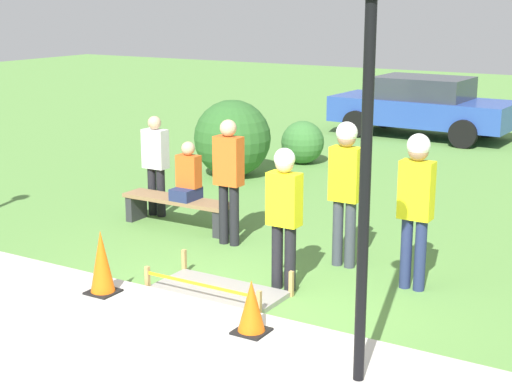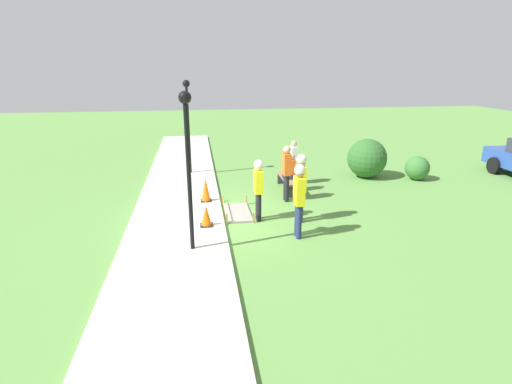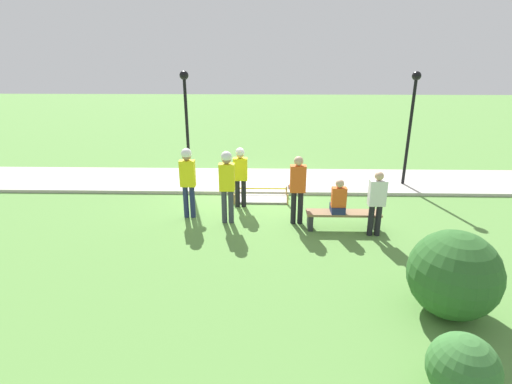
{
  "view_description": "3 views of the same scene",
  "coord_description": "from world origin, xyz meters",
  "px_view_note": "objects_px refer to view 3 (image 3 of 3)",
  "views": [
    {
      "loc": [
        4.65,
        -6.94,
        3.5
      ],
      "look_at": [
        -0.47,
        1.55,
        1.02
      ],
      "focal_mm": 55.0,
      "sensor_mm": 36.0,
      "label": 1
    },
    {
      "loc": [
        10.83,
        -0.66,
        4.24
      ],
      "look_at": [
        -0.17,
        0.99,
        0.71
      ],
      "focal_mm": 28.0,
      "sensor_mm": 36.0,
      "label": 2
    },
    {
      "loc": [
        -0.46,
        11.89,
        4.35
      ],
      "look_at": [
        -0.22,
        1.82,
        0.75
      ],
      "focal_mm": 28.0,
      "sensor_mm": 36.0,
      "label": 3
    }
  ],
  "objects_px": {
    "park_bench": "(343,217)",
    "worker_supervisor": "(227,180)",
    "lamppost_far": "(412,112)",
    "worker_assistant": "(240,172)",
    "bystander_in_orange_shirt": "(298,186)",
    "traffic_cone_near_patch": "(294,176)",
    "lamppost_near": "(186,111)",
    "person_seated_on_bench": "(338,200)",
    "traffic_cone_far_patch": "(230,178)",
    "worker_trainee": "(188,176)",
    "bystander_in_gray_shirt": "(377,200)"
  },
  "relations": [
    {
      "from": "traffic_cone_far_patch",
      "to": "lamppost_far",
      "type": "height_order",
      "value": "lamppost_far"
    },
    {
      "from": "worker_supervisor",
      "to": "lamppost_near",
      "type": "height_order",
      "value": "lamppost_near"
    },
    {
      "from": "worker_supervisor",
      "to": "worker_assistant",
      "type": "relative_size",
      "value": 1.1
    },
    {
      "from": "person_seated_on_bench",
      "to": "worker_assistant",
      "type": "bearing_deg",
      "value": -31.05
    },
    {
      "from": "park_bench",
      "to": "bystander_in_orange_shirt",
      "type": "bearing_deg",
      "value": -15.64
    },
    {
      "from": "person_seated_on_bench",
      "to": "bystander_in_orange_shirt",
      "type": "distance_m",
      "value": 1.09
    },
    {
      "from": "lamppost_far",
      "to": "person_seated_on_bench",
      "type": "bearing_deg",
      "value": 51.35
    },
    {
      "from": "worker_supervisor",
      "to": "lamppost_near",
      "type": "relative_size",
      "value": 0.54
    },
    {
      "from": "park_bench",
      "to": "worker_assistant",
      "type": "relative_size",
      "value": 1.06
    },
    {
      "from": "park_bench",
      "to": "worker_supervisor",
      "type": "bearing_deg",
      "value": -6.4
    },
    {
      "from": "worker_trainee",
      "to": "lamppost_far",
      "type": "height_order",
      "value": "lamppost_far"
    },
    {
      "from": "person_seated_on_bench",
      "to": "bystander_in_orange_shirt",
      "type": "height_order",
      "value": "bystander_in_orange_shirt"
    },
    {
      "from": "worker_supervisor",
      "to": "lamppost_near",
      "type": "xyz_separation_m",
      "value": [
        1.55,
        -3.01,
        1.32
      ]
    },
    {
      "from": "person_seated_on_bench",
      "to": "lamppost_near",
      "type": "xyz_separation_m",
      "value": [
        4.37,
        -3.4,
        1.69
      ]
    },
    {
      "from": "person_seated_on_bench",
      "to": "worker_supervisor",
      "type": "distance_m",
      "value": 2.87
    },
    {
      "from": "worker_trainee",
      "to": "lamppost_far",
      "type": "relative_size",
      "value": 0.53
    },
    {
      "from": "person_seated_on_bench",
      "to": "worker_supervisor",
      "type": "height_order",
      "value": "worker_supervisor"
    },
    {
      "from": "worker_supervisor",
      "to": "bystander_in_orange_shirt",
      "type": "height_order",
      "value": "worker_supervisor"
    },
    {
      "from": "traffic_cone_near_patch",
      "to": "worker_trainee",
      "type": "bearing_deg",
      "value": 37.18
    },
    {
      "from": "traffic_cone_near_patch",
      "to": "worker_assistant",
      "type": "distance_m",
      "value": 2.25
    },
    {
      "from": "worker_trainee",
      "to": "worker_supervisor",
      "type": "bearing_deg",
      "value": 162.96
    },
    {
      "from": "worker_trainee",
      "to": "lamppost_near",
      "type": "height_order",
      "value": "lamppost_near"
    },
    {
      "from": "traffic_cone_near_patch",
      "to": "worker_assistant",
      "type": "xyz_separation_m",
      "value": [
        1.63,
        1.44,
        0.57
      ]
    },
    {
      "from": "park_bench",
      "to": "lamppost_near",
      "type": "relative_size",
      "value": 0.51
    },
    {
      "from": "worker_supervisor",
      "to": "bystander_in_gray_shirt",
      "type": "relative_size",
      "value": 1.18
    },
    {
      "from": "traffic_cone_near_patch",
      "to": "traffic_cone_far_patch",
      "type": "bearing_deg",
      "value": -1.35
    },
    {
      "from": "traffic_cone_far_patch",
      "to": "lamppost_near",
      "type": "bearing_deg",
      "value": -15.12
    },
    {
      "from": "person_seated_on_bench",
      "to": "traffic_cone_near_patch",
      "type": "bearing_deg",
      "value": -72.92
    },
    {
      "from": "bystander_in_gray_shirt",
      "to": "park_bench",
      "type": "bearing_deg",
      "value": -27.11
    },
    {
      "from": "lamppost_near",
      "to": "bystander_in_gray_shirt",
      "type": "bearing_deg",
      "value": 144.68
    },
    {
      "from": "worker_assistant",
      "to": "bystander_in_orange_shirt",
      "type": "distance_m",
      "value": 1.94
    },
    {
      "from": "worker_supervisor",
      "to": "lamppost_near",
      "type": "bearing_deg",
      "value": -62.73
    },
    {
      "from": "lamppost_far",
      "to": "traffic_cone_near_patch",
      "type": "bearing_deg",
      "value": 7.86
    },
    {
      "from": "traffic_cone_far_patch",
      "to": "worker_supervisor",
      "type": "height_order",
      "value": "worker_supervisor"
    },
    {
      "from": "worker_trainee",
      "to": "bystander_in_gray_shirt",
      "type": "height_order",
      "value": "worker_trainee"
    },
    {
      "from": "worker_supervisor",
      "to": "worker_assistant",
      "type": "height_order",
      "value": "worker_supervisor"
    },
    {
      "from": "person_seated_on_bench",
      "to": "bystander_in_gray_shirt",
      "type": "height_order",
      "value": "bystander_in_gray_shirt"
    },
    {
      "from": "bystander_in_orange_shirt",
      "to": "traffic_cone_near_patch",
      "type": "bearing_deg",
      "value": -91.81
    },
    {
      "from": "worker_supervisor",
      "to": "worker_assistant",
      "type": "distance_m",
      "value": 1.19
    },
    {
      "from": "traffic_cone_far_patch",
      "to": "park_bench",
      "type": "height_order",
      "value": "traffic_cone_far_patch"
    },
    {
      "from": "lamppost_far",
      "to": "worker_supervisor",
      "type": "bearing_deg",
      "value": 28.96
    },
    {
      "from": "park_bench",
      "to": "worker_supervisor",
      "type": "height_order",
      "value": "worker_supervisor"
    },
    {
      "from": "worker_trainee",
      "to": "lamppost_near",
      "type": "xyz_separation_m",
      "value": [
        0.47,
        -2.68,
        1.32
      ]
    },
    {
      "from": "worker_supervisor",
      "to": "worker_trainee",
      "type": "relative_size",
      "value": 1.01
    },
    {
      "from": "park_bench",
      "to": "lamppost_far",
      "type": "height_order",
      "value": "lamppost_far"
    },
    {
      "from": "traffic_cone_near_patch",
      "to": "worker_trainee",
      "type": "distance_m",
      "value": 3.81
    },
    {
      "from": "bystander_in_gray_shirt",
      "to": "lamppost_near",
      "type": "relative_size",
      "value": 0.45
    },
    {
      "from": "traffic_cone_near_patch",
      "to": "lamppost_near",
      "type": "distance_m",
      "value": 4.03
    },
    {
      "from": "park_bench",
      "to": "worker_assistant",
      "type": "bearing_deg",
      "value": -28.72
    },
    {
      "from": "traffic_cone_far_patch",
      "to": "bystander_in_orange_shirt",
      "type": "relative_size",
      "value": 0.31
    }
  ]
}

